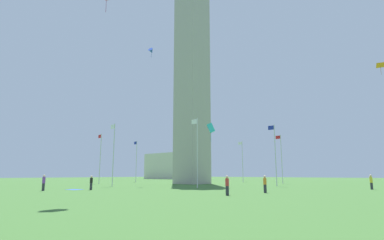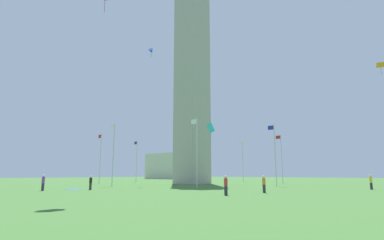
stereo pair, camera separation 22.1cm
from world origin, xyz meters
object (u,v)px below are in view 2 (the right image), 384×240
object	(u,v)px
person_orange_shirt	(264,184)
picnic_blanket_near_first_person	(74,190)
flagpole_e	(113,152)
person_red_shirt	(226,185)
flagpole_ne	(100,156)
flagpole_nw	(189,161)
distant_building	(177,166)
flagpole_n	(136,160)
person_yellow_shirt	(371,182)
kite_blue_delta	(151,51)
kite_orange_diamond	(380,65)
flagpole_s	(275,152)
kite_cyan_box	(211,128)
obelisk_monument	(192,64)
flagpole_sw	(281,157)
person_black_shirt	(91,183)
person_purple_shirt	(43,183)
flagpole_w	(243,160)
flagpole_se	(197,149)

from	to	relation	value
person_orange_shirt	picnic_blanket_near_first_person	size ratio (longest dim) A/B	0.94
flagpole_e	person_red_shirt	xyz separation A→B (m)	(-23.87, 3.83, -4.30)
flagpole_ne	person_orange_shirt	bearing A→B (deg)	174.67
flagpole_e	flagpole_nw	size ratio (longest dim) A/B	1.00
distant_building	flagpole_n	bearing A→B (deg)	125.28
person_yellow_shirt	kite_blue_delta	size ratio (longest dim) A/B	0.91
person_yellow_shirt	kite_orange_diamond	size ratio (longest dim) A/B	0.95
flagpole_s	person_yellow_shirt	xyz separation A→B (m)	(-13.08, 1.39, -4.27)
person_orange_shirt	kite_cyan_box	world-z (taller)	kite_cyan_box
obelisk_monument	kite_blue_delta	world-z (taller)	obelisk_monument
obelisk_monument	flagpole_sw	bearing A→B (deg)	-134.88
kite_blue_delta	person_yellow_shirt	bearing A→B (deg)	-168.02
person_black_shirt	person_yellow_shirt	xyz separation A→B (m)	(-23.83, -23.29, 0.06)
obelisk_monument	flagpole_sw	xyz separation A→B (m)	(-12.33, -12.38, -18.72)
person_yellow_shirt	kite_orange_diamond	world-z (taller)	kite_orange_diamond
person_black_shirt	person_yellow_shirt	distance (m)	33.32
flagpole_ne	distant_building	world-z (taller)	distant_building
kite_cyan_box	kite_blue_delta	bearing A→B (deg)	11.88
person_purple_shirt	kite_cyan_box	distance (m)	25.23
flagpole_e	flagpole_nw	bearing A→B (deg)	-67.50
flagpole_n	flagpole_s	world-z (taller)	same
person_purple_shirt	person_black_shirt	bearing A→B (deg)	-52.42
flagpole_sw	kite_cyan_box	distance (m)	18.89
kite_orange_diamond	picnic_blanket_near_first_person	size ratio (longest dim) A/B	1.03
kite_blue_delta	picnic_blanket_near_first_person	world-z (taller)	kite_blue_delta
flagpole_w	picnic_blanket_near_first_person	bearing A→B (deg)	96.10
flagpole_w	flagpole_n	bearing A→B (deg)	45.00
flagpole_s	distant_building	world-z (taller)	distant_building
person_purple_shirt	person_orange_shirt	world-z (taller)	person_purple_shirt
flagpole_s	flagpole_sw	bearing A→B (deg)	-67.50
flagpole_se	person_purple_shirt	size ratio (longest dim) A/B	5.43
flagpole_e	picnic_blanket_near_first_person	xyz separation A→B (m)	(-4.61, 8.09, -5.14)
picnic_blanket_near_first_person	person_purple_shirt	bearing A→B (deg)	89.00
person_black_shirt	person_red_shirt	bearing A→B (deg)	-91.58
picnic_blanket_near_first_person	person_red_shirt	bearing A→B (deg)	-167.54
flagpole_w	person_yellow_shirt	world-z (taller)	flagpole_w
person_black_shirt	kite_blue_delta	xyz separation A→B (m)	(9.44, -16.23, 24.06)
flagpole_s	kite_cyan_box	xyz separation A→B (m)	(7.95, 5.87, 3.97)
flagpole_nw	picnic_blanket_near_first_person	size ratio (longest dim) A/B	5.27
flagpole_n	flagpole_ne	xyz separation A→B (m)	(-5.13, 12.38, 0.00)
flagpole_se	kite_orange_diamond	world-z (taller)	kite_orange_diamond
person_purple_shirt	picnic_blanket_near_first_person	distance (m)	3.69
obelisk_monument	flagpole_e	xyz separation A→B (m)	(0.05, 17.51, -18.72)
kite_orange_diamond	distant_building	bearing A→B (deg)	-21.48
flagpole_e	flagpole_se	world-z (taller)	same
flagpole_nw	person_black_shirt	xyz separation A→B (m)	(-19.14, 37.05, -4.33)
flagpole_se	distant_building	xyz separation A→B (m)	(59.67, -54.47, -0.24)
flagpole_se	person_red_shirt	distance (m)	15.19
distant_building	flagpole_e	bearing A→B (deg)	128.43
flagpole_ne	picnic_blanket_near_first_person	distance (m)	22.13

